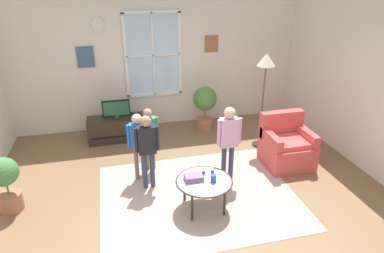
# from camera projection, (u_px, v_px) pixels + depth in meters

# --- Properties ---
(ground_plane) EXTENTS (6.50, 6.41, 0.02)m
(ground_plane) POSITION_uv_depth(u_px,v_px,m) (194.00, 201.00, 4.88)
(ground_plane) COLOR brown
(back_wall) EXTENTS (5.90, 0.17, 2.98)m
(back_wall) POSITION_uv_depth(u_px,v_px,m) (158.00, 55.00, 6.89)
(back_wall) COLOR beige
(back_wall) RESTS_ON ground_plane
(area_rug) EXTENTS (2.83, 2.30, 0.01)m
(area_rug) POSITION_uv_depth(u_px,v_px,m) (198.00, 195.00, 4.99)
(area_rug) COLOR tan
(area_rug) RESTS_ON ground_plane
(tv_stand) EXTENTS (1.15, 0.46, 0.47)m
(tv_stand) POSITION_uv_depth(u_px,v_px,m) (118.00, 128.00, 6.61)
(tv_stand) COLOR #2D2319
(tv_stand) RESTS_ON ground_plane
(television) EXTENTS (0.52, 0.08, 0.35)m
(television) POSITION_uv_depth(u_px,v_px,m) (116.00, 109.00, 6.43)
(television) COLOR #4C4C4C
(television) RESTS_ON tv_stand
(armchair) EXTENTS (0.76, 0.74, 0.87)m
(armchair) POSITION_uv_depth(u_px,v_px,m) (286.00, 147.00, 5.71)
(armchair) COLOR #D14C47
(armchair) RESTS_ON ground_plane
(coffee_table) EXTENTS (0.78, 0.78, 0.45)m
(coffee_table) POSITION_uv_depth(u_px,v_px,m) (204.00, 182.00, 4.56)
(coffee_table) COLOR #99B2B7
(coffee_table) RESTS_ON ground_plane
(book_stack) EXTENTS (0.26, 0.18, 0.07)m
(book_stack) POSITION_uv_depth(u_px,v_px,m) (194.00, 177.00, 4.54)
(book_stack) COLOR tan
(book_stack) RESTS_ON coffee_table
(cup) EXTENTS (0.07, 0.07, 0.11)m
(cup) POSITION_uv_depth(u_px,v_px,m) (214.00, 178.00, 4.50)
(cup) COLOR #334C8C
(cup) RESTS_ON coffee_table
(remote_near_books) EXTENTS (0.10, 0.14, 0.02)m
(remote_near_books) POSITION_uv_depth(u_px,v_px,m) (203.00, 174.00, 4.66)
(remote_near_books) COLOR black
(remote_near_books) RESTS_ON coffee_table
(remote_near_cup) EXTENTS (0.07, 0.15, 0.02)m
(remote_near_cup) POSITION_uv_depth(u_px,v_px,m) (213.00, 174.00, 4.68)
(remote_near_cup) COLOR black
(remote_near_cup) RESTS_ON coffee_table
(person_black_shirt) EXTENTS (0.36, 0.16, 1.18)m
(person_black_shirt) POSITION_uv_depth(u_px,v_px,m) (147.00, 144.00, 4.88)
(person_black_shirt) COLOR #333851
(person_black_shirt) RESTS_ON ground_plane
(person_blue_shirt) EXTENTS (0.33, 0.15, 1.11)m
(person_blue_shirt) POSITION_uv_depth(u_px,v_px,m) (138.00, 139.00, 5.13)
(person_blue_shirt) COLOR #726656
(person_blue_shirt) RESTS_ON ground_plane
(person_green_shirt) EXTENTS (0.33, 0.15, 1.09)m
(person_green_shirt) POSITION_uv_depth(u_px,v_px,m) (149.00, 132.00, 5.39)
(person_green_shirt) COLOR #726656
(person_green_shirt) RESTS_ON ground_plane
(person_pink_shirt) EXTENTS (0.38, 0.17, 1.25)m
(person_pink_shirt) POSITION_uv_depth(u_px,v_px,m) (229.00, 137.00, 5.00)
(person_pink_shirt) COLOR #333851
(person_pink_shirt) RESTS_ON ground_plane
(potted_plant_by_window) EXTENTS (0.49, 0.49, 0.92)m
(potted_plant_by_window) POSITION_uv_depth(u_px,v_px,m) (205.00, 103.00, 6.93)
(potted_plant_by_window) COLOR #9E6B4C
(potted_plant_by_window) RESTS_ON ground_plane
(potted_plant_corner) EXTENTS (0.39, 0.39, 0.80)m
(potted_plant_corner) POSITION_uv_depth(u_px,v_px,m) (5.00, 181.00, 4.50)
(potted_plant_corner) COLOR #9E6B4C
(potted_plant_corner) RESTS_ON ground_plane
(floor_lamp) EXTENTS (0.32, 0.32, 1.76)m
(floor_lamp) POSITION_uv_depth(u_px,v_px,m) (266.00, 70.00, 5.87)
(floor_lamp) COLOR black
(floor_lamp) RESTS_ON ground_plane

